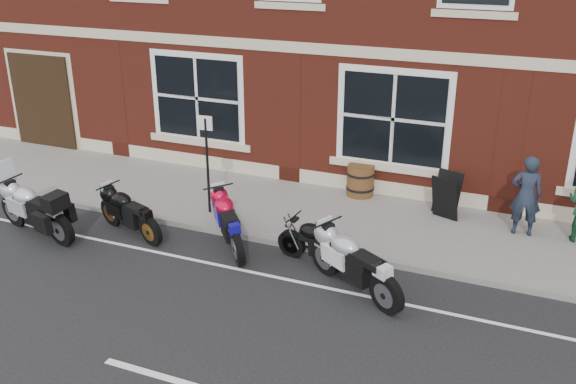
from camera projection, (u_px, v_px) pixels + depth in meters
name	position (u px, v px, depth m)	size (l,w,h in m)	color
ground	(246.00, 277.00, 11.69)	(80.00, 80.00, 0.00)	black
sidewalk	(305.00, 212.00, 14.23)	(30.00, 3.00, 0.12)	slate
kerb	(277.00, 242.00, 12.88)	(30.00, 0.16, 0.12)	slate
moto_touring_silver	(35.00, 206.00, 13.14)	(2.26, 0.74, 1.50)	black
moto_sport_red	(230.00, 220.00, 12.66)	(1.48, 1.77, 0.98)	black
moto_sport_black	(130.00, 211.00, 13.18)	(1.92, 0.80, 0.90)	black
moto_sport_silver	(355.00, 261.00, 11.03)	(2.02, 1.33, 1.03)	black
moto_naked_black	(320.00, 242.00, 11.96)	(1.84, 0.47, 0.83)	black
pedestrian_left	(526.00, 196.00, 12.78)	(0.61, 0.40, 1.68)	#1A2230
a_board_sign	(446.00, 196.00, 13.70)	(0.58, 0.39, 0.97)	black
barrel_planter	(360.00, 180.00, 14.87)	(0.66, 0.66, 0.73)	#423311
parking_sign	(207.00, 158.00, 13.62)	(0.31, 0.06, 2.18)	black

